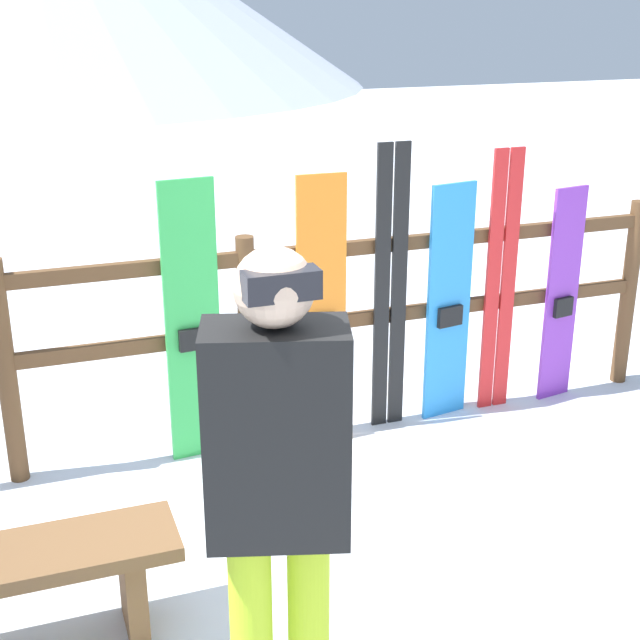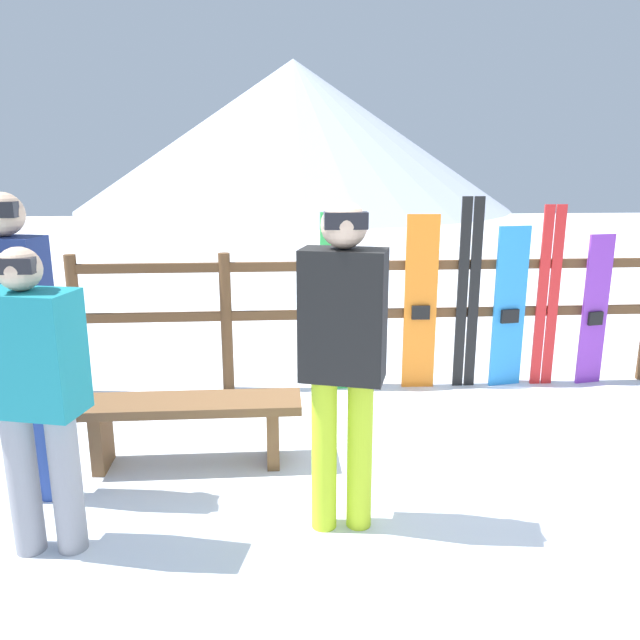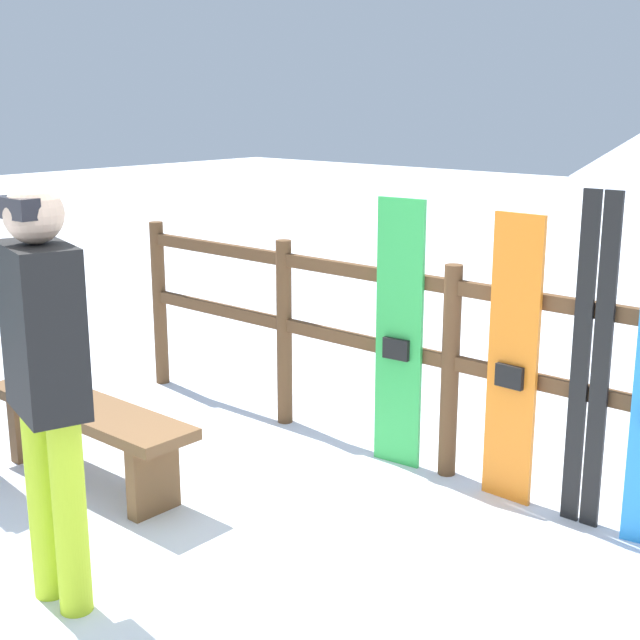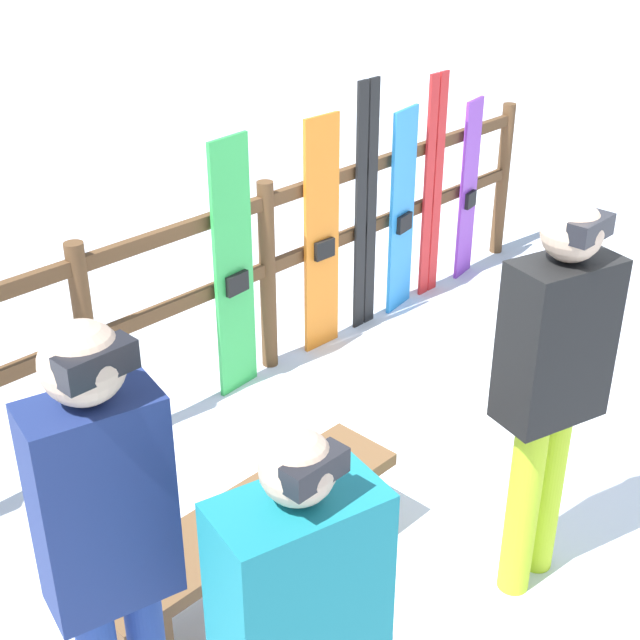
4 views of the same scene
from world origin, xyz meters
TOP-DOWN VIEW (x-y plane):
  - ground_plane at (0.00, 0.00)m, footprint 40.00×40.00m
  - fence at (0.00, 1.71)m, footprint 5.18×0.10m
  - bench at (-1.43, 0.30)m, footprint 1.50×0.36m
  - person_navy at (-2.29, -0.07)m, footprint 0.42×0.30m
  - person_black at (-0.49, -0.49)m, footprint 0.48×0.35m
  - person_teal at (-2.02, -0.60)m, footprint 0.52×0.37m
  - snowboard_green at (-0.31, 1.65)m, footprint 0.30×0.07m
  - snowboard_orange at (0.41, 1.65)m, footprint 0.28×0.06m
  - ski_pair_black at (0.83, 1.66)m, footprint 0.20×0.02m
  - snowboard_blue at (1.21, 1.65)m, footprint 0.30×0.09m
  - ski_pair_red at (1.55, 1.66)m, footprint 0.19×0.02m
  - snowboard_purple at (1.99, 1.65)m, footprint 0.25×0.09m

SIDE VIEW (x-z plane):
  - ground_plane at x=0.00m, z-range 0.00..0.00m
  - bench at x=-1.43m, z-range 0.12..0.57m
  - snowboard_purple at x=1.99m, z-range 0.00..1.35m
  - snowboard_blue at x=1.21m, z-range 0.00..1.43m
  - fence at x=0.00m, z-range 0.11..1.33m
  - snowboard_orange at x=0.41m, z-range 0.00..1.53m
  - snowboard_green at x=-0.31m, z-range 0.00..1.55m
  - ski_pair_red at x=1.55m, z-range 0.00..1.61m
  - ski_pair_black at x=0.83m, z-range 0.00..1.68m
  - person_teal at x=-2.02m, z-range 0.11..1.70m
  - person_black at x=-0.49m, z-range 0.15..1.93m
  - person_navy at x=-2.29m, z-range 0.18..1.99m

